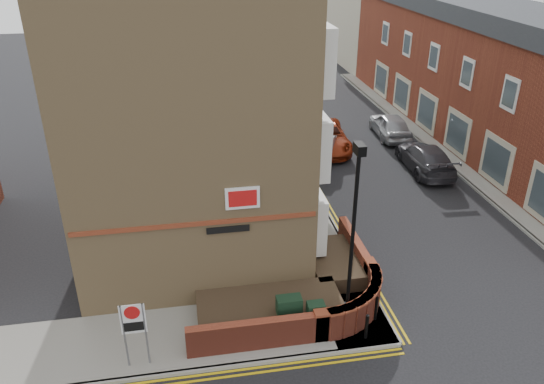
{
  "coord_description": "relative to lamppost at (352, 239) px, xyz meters",
  "views": [
    {
      "loc": [
        -3.17,
        -11.82,
        11.77
      ],
      "look_at": [
        -0.37,
        4.0,
        3.72
      ],
      "focal_mm": 35.0,
      "sensor_mm": 36.0,
      "label": 1
    }
  ],
  "objects": [
    {
      "name": "kerb_side",
      "position": [
        -5.1,
        -1.2,
        -3.28
      ],
      "size": [
        13.0,
        0.15,
        0.12
      ],
      "primitive_type": "cube",
      "color": "gray",
      "rests_on": "ground"
    },
    {
      "name": "ground",
      "position": [
        -1.6,
        -1.2,
        -3.34
      ],
      "size": [
        120.0,
        120.0,
        0.0
      ],
      "primitive_type": "plane",
      "color": "black",
      "rests_on": "ground"
    },
    {
      "name": "lamppost",
      "position": [
        0.0,
        0.0,
        0.0
      ],
      "size": [
        0.25,
        0.5,
        6.3
      ],
      "color": "black",
      "rests_on": "pavement_corner"
    },
    {
      "name": "traffic_light_assembly",
      "position": [
        0.8,
        23.8,
        -0.56
      ],
      "size": [
        0.2,
        0.16,
        4.2
      ],
      "color": "black",
      "rests_on": "pavement_main"
    },
    {
      "name": "tree_mid",
      "position": [
        0.4,
        20.85,
        1.85
      ],
      "size": [
        4.03,
        4.03,
        7.42
      ],
      "color": "#382B1E",
      "rests_on": "pavement_main"
    },
    {
      "name": "pavement_main",
      "position": [
        0.4,
        14.8,
        -3.28
      ],
      "size": [
        2.0,
        32.0,
        0.12
      ],
      "primitive_type": "cube",
      "color": "gray",
      "rests_on": "ground"
    },
    {
      "name": "bollard_far",
      "position": [
        1.0,
        -0.0,
        -2.77
      ],
      "size": [
        0.11,
        0.11,
        0.9
      ],
      "primitive_type": "cylinder",
      "color": "black",
      "rests_on": "pavement_corner"
    },
    {
      "name": "silver_car_far",
      "position": [
        7.92,
        16.5,
        -2.59
      ],
      "size": [
        2.09,
        4.52,
        1.5
      ],
      "primitive_type": "imported",
      "rotation": [
        0.0,
        0.0,
        3.07
      ],
      "color": "#97999E",
      "rests_on": "ground"
    },
    {
      "name": "far_terrace_cream",
      "position": [
        12.9,
        36.8,
        0.71
      ],
      "size": [
        5.4,
        12.4,
        8.0
      ],
      "color": "#BEB49D",
      "rests_on": "ground"
    },
    {
      "name": "pavement_corner",
      "position": [
        -5.1,
        0.3,
        -3.28
      ],
      "size": [
        13.0,
        3.0,
        0.12
      ],
      "primitive_type": "cube",
      "color": "gray",
      "rests_on": "ground"
    },
    {
      "name": "utility_cabinet_large",
      "position": [
        -1.9,
        0.1,
        -2.62
      ],
      "size": [
        0.8,
        0.45,
        1.2
      ],
      "primitive_type": "cube",
      "color": "black",
      "rests_on": "pavement_corner"
    },
    {
      "name": "pavement_far",
      "position": [
        11.4,
        11.8,
        -3.28
      ],
      "size": [
        4.0,
        40.0,
        0.12
      ],
      "primitive_type": "cube",
      "color": "gray",
      "rests_on": "ground"
    },
    {
      "name": "far_terrace",
      "position": [
        12.9,
        15.8,
        0.7
      ],
      "size": [
        5.4,
        30.4,
        8.0
      ],
      "color": "maroon",
      "rests_on": "ground"
    },
    {
      "name": "bollard_near",
      "position": [
        0.4,
        -0.8,
        -2.77
      ],
      "size": [
        0.11,
        0.11,
        0.9
      ],
      "primitive_type": "cylinder",
      "color": "black",
      "rests_on": "pavement_corner"
    },
    {
      "name": "tree_near",
      "position": [
        0.4,
        12.85,
        1.36
      ],
      "size": [
        3.64,
        3.65,
        6.7
      ],
      "color": "#382B1E",
      "rests_on": "pavement_main"
    },
    {
      "name": "garden_wall",
      "position": [
        -1.6,
        1.3,
        -3.34
      ],
      "size": [
        6.8,
        6.0,
        1.2
      ],
      "primitive_type": null,
      "color": "maroon",
      "rests_on": "ground"
    },
    {
      "name": "tree_far",
      "position": [
        0.4,
        28.85,
        1.57
      ],
      "size": [
        3.81,
        3.81,
        7.0
      ],
      "color": "#382B1E",
      "rests_on": "pavement_main"
    },
    {
      "name": "utility_cabinet_small",
      "position": [
        -1.1,
        -0.2,
        -2.67
      ],
      "size": [
        0.55,
        0.4,
        1.1
      ],
      "primitive_type": "cube",
      "color": "black",
      "rests_on": "pavement_corner"
    },
    {
      "name": "zone_sign",
      "position": [
        -6.6,
        -0.7,
        -1.7
      ],
      "size": [
        0.72,
        0.07,
        2.2
      ],
      "color": "slate",
      "rests_on": "pavement_corner"
    },
    {
      "name": "yellow_lines_side",
      "position": [
        -5.1,
        -1.45,
        -3.34
      ],
      "size": [
        13.0,
        0.28,
        0.01
      ],
      "primitive_type": "cube",
      "color": "gold",
      "rests_on": "ground"
    },
    {
      "name": "red_car_main",
      "position": [
        3.4,
        15.26,
        -2.59
      ],
      "size": [
        3.01,
        5.65,
        1.51
      ],
      "primitive_type": "imported",
      "rotation": [
        0.0,
        0.0,
        -0.09
      ],
      "color": "maroon",
      "rests_on": "ground"
    },
    {
      "name": "yellow_lines_main",
      "position": [
        1.65,
        14.8,
        -3.34
      ],
      "size": [
        0.28,
        32.0,
        0.01
      ],
      "primitive_type": "cube",
      "color": "gold",
      "rests_on": "ground"
    },
    {
      "name": "grey_car_far",
      "position": [
        7.88,
        11.31,
        -2.62
      ],
      "size": [
        2.33,
        5.08,
        1.44
      ],
      "primitive_type": "imported",
      "rotation": [
        0.0,
        0.0,
        3.08
      ],
      "color": "#2E2D32",
      "rests_on": "ground"
    },
    {
      "name": "silver_car_near",
      "position": [
        2.36,
        12.94,
        -2.62
      ],
      "size": [
        3.2,
        4.64,
        1.45
      ],
      "primitive_type": "imported",
      "rotation": [
        0.0,
        0.0,
        -0.42
      ],
      "color": "#A9ABB1",
      "rests_on": "ground"
    },
    {
      "name": "kerb_main_near",
      "position": [
        1.4,
        14.8,
        -3.28
      ],
      "size": [
        0.15,
        32.0,
        0.12
      ],
      "primitive_type": "cube",
      "color": "gray",
      "rests_on": "ground"
    },
    {
      "name": "corner_building",
      "position": [
        -4.44,
        6.8,
        2.88
      ],
      "size": [
        8.95,
        10.4,
        13.6
      ],
      "color": "tan",
      "rests_on": "ground"
    },
    {
      "name": "kerb_main_far",
      "position": [
        9.4,
        11.8,
        -3.28
      ],
      "size": [
        0.15,
        40.0,
        0.12
      ],
      "primitive_type": "cube",
      "color": "gray",
      "rests_on": "ground"
    }
  ]
}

